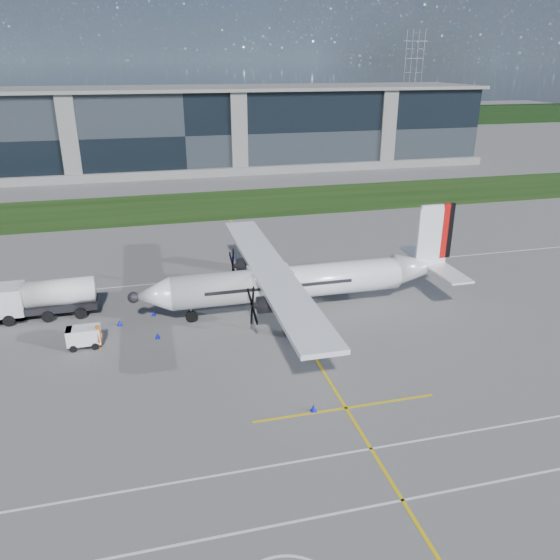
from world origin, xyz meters
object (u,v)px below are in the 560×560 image
object	(u,v)px
pylon_east	(413,77)
safety_cone_nose_stbd	(153,313)
turboprop_aircraft	(300,263)
safety_cone_stbdwing	(233,256)
safety_cone_portwing	(314,408)
fuel_tanker_truck	(39,299)
baggage_tug	(84,337)
ground_crew_person	(99,335)
safety_cone_nose_port	(157,335)
safety_cone_fwd	(120,323)

from	to	relation	value
pylon_east	safety_cone_nose_stbd	xyz separation A→B (m)	(-93.29, -139.30, -14.75)
safety_cone_nose_stbd	pylon_east	bearing A→B (deg)	56.19
turboprop_aircraft	safety_cone_stbdwing	distance (m)	15.81
safety_cone_portwing	fuel_tanker_truck	bearing A→B (deg)	134.82
safety_cone_portwing	safety_cone_nose_stbd	bearing A→B (deg)	119.14
pylon_east	turboprop_aircraft	distance (m)	163.15
baggage_tug	ground_crew_person	xyz separation A→B (m)	(1.16, -0.48, 0.29)
fuel_tanker_truck	safety_cone_stbdwing	bearing A→B (deg)	30.29
safety_cone_stbdwing	ground_crew_person	bearing A→B (deg)	-126.78
safety_cone_portwing	safety_cone_stbdwing	xyz separation A→B (m)	(-0.14, 29.37, 0.00)
safety_cone_stbdwing	safety_cone_nose_port	bearing A→B (deg)	-117.40
pylon_east	safety_cone_portwing	size ratio (longest dim) A/B	60.00
safety_cone_portwing	safety_cone_stbdwing	world-z (taller)	same
turboprop_aircraft	safety_cone_fwd	xyz separation A→B (m)	(-15.24, 0.78, -4.13)
safety_cone_fwd	fuel_tanker_truck	bearing A→B (deg)	152.74
safety_cone_nose_stbd	safety_cone_fwd	bearing A→B (deg)	-155.95
baggage_tug	pylon_east	bearing A→B (deg)	55.53
turboprop_aircraft	ground_crew_person	xyz separation A→B (m)	(-16.56, -2.74, -3.30)
baggage_tug	fuel_tanker_truck	bearing A→B (deg)	122.25
safety_cone_stbdwing	safety_cone_fwd	distance (m)	18.41
baggage_tug	safety_cone_nose_port	xyz separation A→B (m)	(5.43, -0.02, -0.54)
turboprop_aircraft	safety_cone_portwing	bearing A→B (deg)	-102.64
safety_cone_portwing	safety_cone_nose_port	size ratio (longest dim) A/B	1.00
turboprop_aircraft	safety_cone_stbdwing	world-z (taller)	turboprop_aircraft
safety_cone_stbdwing	baggage_tug	bearing A→B (deg)	-129.89
fuel_tanker_truck	safety_cone_nose_port	size ratio (longest dim) A/B	17.21
turboprop_aircraft	safety_cone_nose_stbd	world-z (taller)	turboprop_aircraft
fuel_tanker_truck	ground_crew_person	size ratio (longest dim) A/B	3.98
pylon_east	safety_cone_fwd	distance (m)	170.87
baggage_tug	safety_cone_nose_stbd	distance (m)	6.81
ground_crew_person	safety_cone_fwd	bearing A→B (deg)	-1.46
fuel_tanker_truck	baggage_tug	world-z (taller)	fuel_tanker_truck
baggage_tug	safety_cone_stbdwing	size ratio (longest dim) A/B	5.27
safety_cone_stbdwing	safety_cone_nose_port	world-z (taller)	same
fuel_tanker_truck	ground_crew_person	bearing A→B (deg)	-52.92
safety_cone_portwing	safety_cone_stbdwing	distance (m)	29.37
turboprop_aircraft	safety_cone_stbdwing	bearing A→B (deg)	102.85
turboprop_aircraft	safety_cone_stbdwing	size ratio (longest dim) A/B	58.46
safety_cone_portwing	safety_cone_fwd	distance (m)	19.41
safety_cone_fwd	turboprop_aircraft	bearing A→B (deg)	-2.92
turboprop_aircraft	pylon_east	bearing A→B (deg)	60.23
fuel_tanker_truck	baggage_tug	xyz separation A→B (m)	(4.05, -6.41, -0.82)
safety_cone_nose_stbd	safety_cone_fwd	size ratio (longest dim) A/B	1.00
safety_cone_stbdwing	safety_cone_fwd	world-z (taller)	same
pylon_east	safety_cone_nose_port	xyz separation A→B (m)	(-93.13, -143.61, -14.75)
safety_cone_stbdwing	pylon_east	bearing A→B (deg)	56.33
pylon_east	fuel_tanker_truck	bearing A→B (deg)	-126.80
fuel_tanker_truck	safety_cone_fwd	distance (m)	7.48
turboprop_aircraft	safety_cone_portwing	distance (m)	15.42
baggage_tug	safety_cone_portwing	world-z (taller)	baggage_tug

